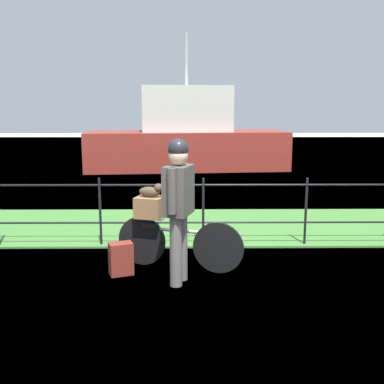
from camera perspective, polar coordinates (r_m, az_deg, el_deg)
The scene contains 10 objects.
ground_plane at distance 5.03m, azimuth 2.12°, elevation -13.21°, with size 60.00×60.00×0.00m, color beige.
grass_strip at distance 7.85m, azimuth 1.12°, elevation -4.24°, with size 27.00×2.40×0.03m, color #478438.
harbor_water at distance 15.38m, azimuth 0.30°, elevation 3.11°, with size 30.00×30.00×0.00m, color #60849E.
iron_fence at distance 6.66m, azimuth 1.41°, elevation -1.89°, with size 18.04×0.04×1.02m.
bicycle_main at distance 5.81m, azimuth -1.80°, elevation -6.30°, with size 1.59×0.55×0.64m.
wooden_crate at distance 5.83m, azimuth -5.27°, elevation -1.89°, with size 0.34×0.29×0.27m, color olive.
terrier_dog at distance 5.78m, azimuth -5.07°, elevation 0.13°, with size 0.32×0.22×0.18m.
cyclist_person at distance 5.18m, azimuth -1.70°, elevation -0.83°, with size 0.37×0.52×1.68m.
backpack_on_paving at distance 5.71m, azimuth -8.83°, elevation -8.21°, with size 0.28×0.18×0.40m, color maroon.
moored_boat_near at distance 14.83m, azimuth -0.68°, elevation 6.56°, with size 6.55×2.50×4.25m.
Camera 1 is at (-0.22, -4.59, 2.04)m, focal length 42.83 mm.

